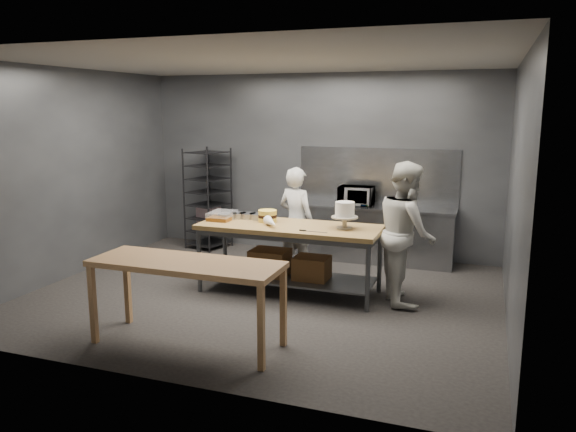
% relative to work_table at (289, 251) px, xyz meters
% --- Properties ---
extents(ground, '(6.00, 6.00, 0.00)m').
position_rel_work_table_xyz_m(ground, '(-0.26, -0.25, -0.57)').
color(ground, black).
rests_on(ground, ground).
extents(back_wall, '(6.00, 0.04, 3.00)m').
position_rel_work_table_xyz_m(back_wall, '(-0.26, 2.25, 0.93)').
color(back_wall, '#4C4F54').
rests_on(back_wall, ground).
extents(work_table, '(2.40, 0.90, 0.92)m').
position_rel_work_table_xyz_m(work_table, '(0.00, 0.00, 0.00)').
color(work_table, olive).
rests_on(work_table, ground).
extents(near_counter, '(2.00, 0.70, 0.90)m').
position_rel_work_table_xyz_m(near_counter, '(-0.42, -1.95, 0.24)').
color(near_counter, olive).
rests_on(near_counter, ground).
extents(back_counter, '(2.60, 0.60, 0.90)m').
position_rel_work_table_xyz_m(back_counter, '(0.74, 1.93, -0.12)').
color(back_counter, slate).
rests_on(back_counter, ground).
extents(splashback_panel, '(2.60, 0.02, 0.90)m').
position_rel_work_table_xyz_m(splashback_panel, '(0.74, 2.23, 0.78)').
color(splashback_panel, slate).
rests_on(splashback_panel, back_counter).
extents(speed_rack, '(0.75, 0.78, 1.75)m').
position_rel_work_table_xyz_m(speed_rack, '(-2.16, 1.85, 0.28)').
color(speed_rack, black).
rests_on(speed_rack, ground).
extents(chef_behind, '(0.67, 0.54, 1.60)m').
position_rel_work_table_xyz_m(chef_behind, '(-0.17, 0.83, 0.23)').
color(chef_behind, silver).
rests_on(chef_behind, ground).
extents(chef_right, '(0.95, 1.06, 1.79)m').
position_rel_work_table_xyz_m(chef_right, '(1.51, 0.16, 0.32)').
color(chef_right, beige).
rests_on(chef_right, ground).
extents(microwave, '(0.54, 0.37, 0.30)m').
position_rel_work_table_xyz_m(microwave, '(0.46, 1.93, 0.48)').
color(microwave, black).
rests_on(microwave, back_counter).
extents(frosted_cake_stand, '(0.34, 0.34, 0.35)m').
position_rel_work_table_xyz_m(frosted_cake_stand, '(0.75, 0.03, 0.57)').
color(frosted_cake_stand, '#AEA38B').
rests_on(frosted_cake_stand, work_table).
extents(layer_cake, '(0.25, 0.25, 0.16)m').
position_rel_work_table_xyz_m(layer_cake, '(-0.34, 0.10, 0.43)').
color(layer_cake, '#EFD54C').
rests_on(layer_cake, work_table).
extents(cake_pans, '(0.69, 0.39, 0.07)m').
position_rel_work_table_xyz_m(cake_pans, '(-0.75, 0.20, 0.39)').
color(cake_pans, gray).
rests_on(cake_pans, work_table).
extents(piping_bag, '(0.33, 0.38, 0.12)m').
position_rel_work_table_xyz_m(piping_bag, '(-0.16, -0.21, 0.41)').
color(piping_bag, white).
rests_on(piping_bag, work_table).
extents(offset_spatula, '(0.36, 0.02, 0.02)m').
position_rel_work_table_xyz_m(offset_spatula, '(0.38, -0.29, 0.35)').
color(offset_spatula, slate).
rests_on(offset_spatula, work_table).
extents(pastry_clamshells, '(0.32, 0.42, 0.11)m').
position_rel_work_table_xyz_m(pastry_clamshells, '(-0.99, 0.04, 0.40)').
color(pastry_clamshells, '#A46020').
rests_on(pastry_clamshells, work_table).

